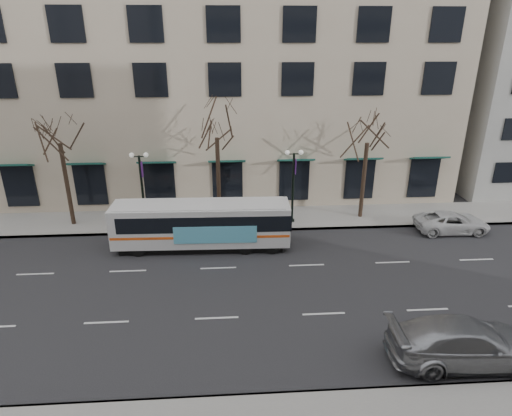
{
  "coord_description": "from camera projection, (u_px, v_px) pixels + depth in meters",
  "views": [
    {
      "loc": [
        0.74,
        -18.78,
        12.06
      ],
      "look_at": [
        2.05,
        1.26,
        4.0
      ],
      "focal_mm": 30.0,
      "sensor_mm": 36.0,
      "label": 1
    }
  ],
  "objects": [
    {
      "name": "ground",
      "position": [
        218.0,
        291.0,
        21.84
      ],
      "size": [
        160.0,
        160.0,
        0.0
      ],
      "primitive_type": "plane",
      "color": "black",
      "rests_on": "ground"
    },
    {
      "name": "sidewalk_far",
      "position": [
        290.0,
        218.0,
        30.45
      ],
      "size": [
        80.0,
        4.0,
        0.15
      ],
      "primitive_type": "cube",
      "color": "gray",
      "rests_on": "ground"
    },
    {
      "name": "building_hotel",
      "position": [
        194.0,
        37.0,
        36.7
      ],
      "size": [
        40.0,
        20.0,
        24.0
      ],
      "primitive_type": "cube",
      "color": "tan",
      "rests_on": "ground"
    },
    {
      "name": "tree_far_left",
      "position": [
        57.0,
        128.0,
        26.89
      ],
      "size": [
        3.6,
        3.6,
        8.34
      ],
      "color": "black",
      "rests_on": "ground"
    },
    {
      "name": "tree_far_mid",
      "position": [
        216.0,
        123.0,
        27.42
      ],
      "size": [
        3.6,
        3.6,
        8.55
      ],
      "color": "black",
      "rests_on": "ground"
    },
    {
      "name": "tree_far_right",
      "position": [
        369.0,
        129.0,
        28.2
      ],
      "size": [
        3.6,
        3.6,
        8.06
      ],
      "color": "black",
      "rests_on": "ground"
    },
    {
      "name": "lamp_post_left",
      "position": [
        142.0,
        186.0,
        28.03
      ],
      "size": [
        1.22,
        0.45,
        5.21
      ],
      "color": "black",
      "rests_on": "ground"
    },
    {
      "name": "lamp_post_right",
      "position": [
        293.0,
        183.0,
        28.64
      ],
      "size": [
        1.22,
        0.45,
        5.21
      ],
      "color": "black",
      "rests_on": "ground"
    },
    {
      "name": "city_bus",
      "position": [
        203.0,
        224.0,
        25.79
      ],
      "size": [
        10.67,
        2.57,
        2.88
      ],
      "rotation": [
        0.0,
        0.0,
        -0.02
      ],
      "color": "silver",
      "rests_on": "ground"
    },
    {
      "name": "silver_car",
      "position": [
        465.0,
        342.0,
        16.83
      ],
      "size": [
        6.14,
        2.6,
        1.77
      ],
      "primitive_type": "imported",
      "rotation": [
        0.0,
        0.0,
        1.55
      ],
      "color": "#93959A",
      "rests_on": "ground"
    },
    {
      "name": "white_pickup",
      "position": [
        452.0,
        222.0,
        28.26
      ],
      "size": [
        4.83,
        2.32,
        1.33
      ],
      "primitive_type": "imported",
      "rotation": [
        0.0,
        0.0,
        1.55
      ],
      "color": "silver",
      "rests_on": "ground"
    }
  ]
}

